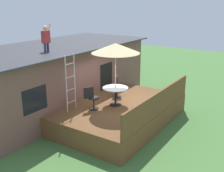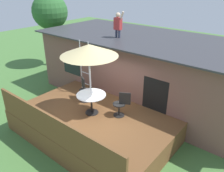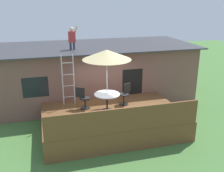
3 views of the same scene
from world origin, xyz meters
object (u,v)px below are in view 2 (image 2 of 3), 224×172
patio_chair_right (121,104)px  backyard_tree (50,12)px  person_figure (118,23)px  patio_chair_left (84,90)px  patio_table (91,99)px  patio_umbrella (89,50)px  step_ladder (85,67)px

patio_chair_right → backyard_tree: 8.74m
person_figure → patio_chair_left: size_ratio=1.21×
patio_table → patio_chair_left: (-0.89, 0.52, -0.13)m
person_figure → backyard_tree: 6.03m
patio_chair_left → patio_chair_right: size_ratio=1.00×
patio_umbrella → person_figure: bearing=109.4°
patio_chair_left → backyard_tree: (-6.03, 3.19, 2.11)m
patio_table → patio_umbrella: 1.76m
patio_chair_left → patio_chair_right: 1.82m
patio_chair_left → backyard_tree: 7.14m
patio_umbrella → person_figure: (-0.97, 2.75, 0.36)m
patio_table → patio_umbrella: bearing=-176.4°
patio_table → backyard_tree: 8.10m
patio_table → patio_chair_right: (0.93, 0.52, -0.13)m
patio_chair_left → backyard_tree: bearing=-177.6°
backyard_tree → person_figure: bearing=-9.1°
step_ladder → backyard_tree: size_ratio=0.49×
step_ladder → person_figure: size_ratio=1.98×
patio_table → patio_chair_left: 1.04m
patio_umbrella → patio_chair_right: bearing=29.1°
patio_table → person_figure: person_figure is taller
patio_chair_right → person_figure: bearing=-78.7°
step_ladder → backyard_tree: bearing=154.8°
person_figure → patio_chair_right: person_figure is taller
patio_chair_right → backyard_tree: (-7.85, 3.19, 2.11)m
step_ladder → patio_table: bearing=-38.5°
step_ladder → person_figure: 2.33m
patio_table → patio_chair_left: size_ratio=1.13×
person_figure → patio_chair_right: 3.70m
patio_chair_left → person_figure: bearing=122.3°
patio_umbrella → backyard_tree: 7.86m
patio_umbrella → patio_chair_left: bearing=149.7°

